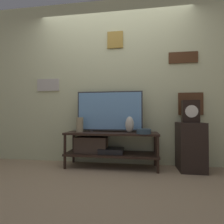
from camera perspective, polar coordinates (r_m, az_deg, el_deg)
The scene contains 9 objects.
ground_plane at distance 2.51m, azimuth -1.08°, elevation -19.15°, with size 12.00×12.00×0.00m, color #997F60.
wall_back at distance 2.94m, azimuth 0.61°, elevation 10.15°, with size 6.40×0.08×2.70m.
media_console at distance 2.69m, azimuth -2.63°, elevation -10.70°, with size 1.38×0.41×0.52m.
television at distance 2.73m, azimuth -0.84°, elevation 0.34°, with size 1.02×0.05×0.63m.
vase_wide_bowl at distance 2.47m, azimuth 10.31°, elevation -6.23°, with size 0.20×0.20×0.07m.
vase_urn_stoneware at distance 2.57m, azimuth 5.78°, elevation -4.15°, with size 0.13×0.10×0.24m.
vase_tall_ceramic at distance 2.71m, azimuth -10.45°, elevation -4.10°, with size 0.10×0.10×0.22m.
side_table at distance 2.75m, azimuth 24.22°, elevation -10.20°, with size 0.34×0.38×0.68m.
mantel_clock at distance 2.69m, azimuth 24.25°, elevation 0.18°, with size 0.23×0.11×0.31m.
Camera 1 is at (0.39, -2.36, 0.78)m, focal length 28.00 mm.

